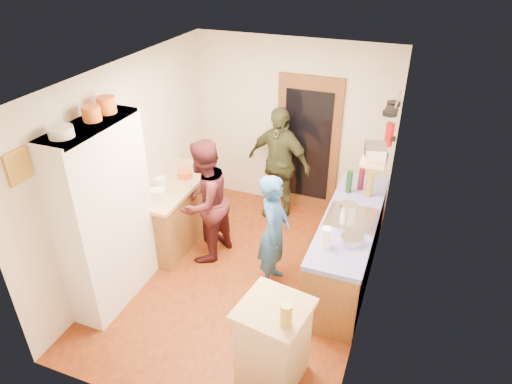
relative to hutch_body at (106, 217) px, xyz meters
The scene contains 44 objects.
floor 1.89m from the hutch_body, 31.61° to the left, with size 3.00×4.00×0.02m, color #7F370F.
ceiling 2.15m from the hutch_body, 31.61° to the left, with size 3.00×4.00×0.02m, color silver.
wall_back 3.10m from the hutch_body, 65.17° to the left, with size 3.00×0.02×2.60m, color beige.
wall_front 1.79m from the hutch_body, 42.95° to the right, with size 3.00×0.02×2.60m, color beige.
wall_left 0.85m from the hutch_body, 104.71° to the left, with size 0.02×4.00×2.60m, color beige.
wall_right 2.93m from the hutch_body, 15.89° to the left, with size 0.02×4.00×2.60m, color beige.
door_frame 3.17m from the hutch_body, 60.77° to the left, with size 0.95×0.06×2.10m, color brown.
door_glass 3.14m from the hutch_body, 60.46° to the left, with size 0.70×0.02×1.70m, color black.
hutch_body is the anchor object (origin of this frame).
hutch_top_shelf 1.08m from the hutch_body, ahead, with size 0.40×1.14×0.04m, color white.
plate_stack 1.20m from the hutch_body, 90.00° to the right, with size 0.23×0.23×0.10m, color white.
orange_pot_a 1.18m from the hutch_body, 90.00° to the left, with size 0.19×0.19×0.15m, color orange.
orange_pot_b 1.23m from the hutch_body, 90.00° to the left, with size 0.19×0.19×0.17m, color orange.
left_counter_base 1.42m from the hutch_body, 85.43° to the left, with size 0.60×1.40×0.85m, color olive.
left_counter_top 1.27m from the hutch_body, 85.43° to the left, with size 0.64×1.44×0.05m, color tan.
toaster 0.80m from the hutch_body, 79.05° to the left, with size 0.22×0.15×0.16m, color white.
kettle 1.06m from the hutch_body, 87.28° to the left, with size 0.15×0.15×0.17m, color white.
orange_bowl 1.48m from the hutch_body, 82.99° to the left, with size 0.20×0.20×0.09m, color orange.
chopping_board 1.86m from the hutch_body, 86.28° to the left, with size 0.30×0.22×0.03m, color tan.
right_counter_base 2.90m from the hutch_body, 27.47° to the left, with size 0.60×2.20×0.84m, color olive.
right_counter_top 2.83m from the hutch_body, 27.47° to the left, with size 0.62×2.22×0.06m, color #1B1AB6.
hob 2.79m from the hutch_body, 26.10° to the left, with size 0.55×0.58×0.04m, color silver.
pot_on_hob 2.77m from the hutch_body, 27.70° to the left, with size 0.20×0.20×0.13m, color silver.
bottle_a 2.99m from the hutch_body, 38.29° to the left, with size 0.08×0.08×0.30m, color #143F14.
bottle_b 3.18m from the hutch_body, 38.71° to the left, with size 0.08×0.08×0.30m, color #591419.
bottle_c 3.20m from the hutch_body, 35.34° to the left, with size 0.09×0.09×0.35m, color olive.
paper_towel 2.42m from the hutch_body, 14.08° to the left, with size 0.11×0.11×0.25m, color white.
mixing_bowl 2.71m from the hutch_body, 16.30° to the left, with size 0.25×0.25×0.10m, color silver.
island_base 2.28m from the hutch_body, 12.29° to the right, with size 0.55×0.55×0.86m, color tan.
island_top 2.19m from the hutch_body, 12.29° to the right, with size 0.62×0.62×0.05m, color tan.
cutting_board 2.14m from the hutch_body, 11.02° to the right, with size 0.35×0.28×0.02m, color white.
oil_jar 2.37m from the hutch_body, 14.95° to the right, with size 0.11×0.11×0.22m, color #AD9E2D.
pan_rail 3.73m from the hutch_body, 40.11° to the left, with size 0.02×0.02×0.65m, color silver.
pan_hang_a 3.55m from the hutch_body, 38.53° to the left, with size 0.18×0.18×0.05m, color black.
pan_hang_b 3.67m from the hutch_body, 41.04° to the left, with size 0.16×0.16×0.05m, color black.
pan_hang_c 3.80m from the hutch_body, 43.36° to the left, with size 0.17×0.17×0.05m, color black.
wall_shelf 3.01m from the hutch_body, 25.09° to the left, with size 0.26×0.42×0.03m, color tan.
radio 3.03m from the hutch_body, 25.09° to the left, with size 0.22×0.30×0.15m, color silver.
ext_bracket 3.75m from the hutch_body, 42.07° to the left, with size 0.06×0.10×0.04m, color black.
fire_extinguisher 3.71m from the hutch_body, 42.69° to the left, with size 0.11×0.11×0.32m, color red.
picture_frame 1.22m from the hutch_body, 103.50° to the right, with size 0.03×0.25×0.30m, color gold.
person_hob 1.94m from the hutch_body, 26.41° to the left, with size 0.55×0.36×1.50m, color #265594.
person_left 1.33m from the hutch_body, 57.17° to the left, with size 0.81×0.63×1.68m, color #42181C.
person_back 2.68m from the hutch_body, 62.45° to the left, with size 1.02×0.42×1.74m, color #343A20.
Camera 1 is at (1.76, -4.15, 3.87)m, focal length 32.00 mm.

